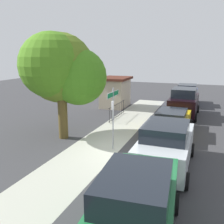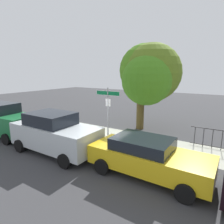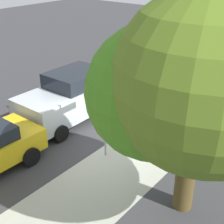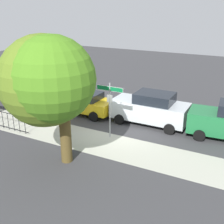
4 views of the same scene
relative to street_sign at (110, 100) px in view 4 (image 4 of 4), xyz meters
name	(u,v)px [view 4 (image 4 of 4)]	position (x,y,z in m)	size (l,w,h in m)	color
ground_plane	(114,134)	(-0.06, -0.40, -2.20)	(60.00, 60.00, 0.00)	#38383A
sidewalk_strip	(72,136)	(1.94, 0.90, -2.20)	(24.00, 2.60, 0.00)	#ABAC9C
street_sign	(110,100)	(0.00, 0.00, 0.00)	(1.56, 0.07, 3.13)	#9EA0A5
shade_tree	(51,82)	(1.02, 3.46, 1.68)	(4.33, 4.71, 5.94)	brown
car_silver	(150,108)	(-1.31, -2.85, -1.20)	(4.67, 2.17, 2.01)	silver
car_yellow	(82,102)	(3.49, -2.47, -1.42)	(4.67, 2.09, 1.49)	yellow
car_black	(30,88)	(8.29, -2.72, -1.12)	(4.56, 2.19, 2.19)	black
iron_fence	(5,120)	(6.01, 1.90, -1.65)	(3.50, 0.04, 1.07)	black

